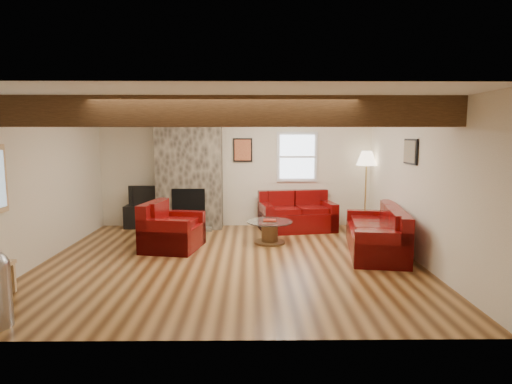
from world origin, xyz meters
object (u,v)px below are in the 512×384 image
sofa_three (375,230)px  television (147,195)px  coffee_table (270,232)px  tv_cabinet (148,217)px  loveseat (297,211)px  floor_lamp (367,163)px  armchair_red (173,226)px

sofa_three → television: bearing=-106.0°
coffee_table → tv_cabinet: 2.97m
tv_cabinet → loveseat: bearing=-5.3°
loveseat → tv_cabinet: size_ratio=1.57×
coffee_table → floor_lamp: 2.74m
sofa_three → armchair_red: size_ratio=1.97×
sofa_three → coffee_table: 1.93m
sofa_three → coffee_table: size_ratio=2.37×
armchair_red → coffee_table: bearing=-67.1°
tv_cabinet → television: television is taller
loveseat → floor_lamp: bearing=-5.2°
loveseat → tv_cabinet: bearing=164.9°
sofa_three → armchair_red: (-3.55, 0.29, 0.03)m
loveseat → floor_lamp: size_ratio=0.92×
sofa_three → floor_lamp: size_ratio=1.21×
coffee_table → floor_lamp: (2.12, 1.23, 1.23)m
armchair_red → television: television is taller
tv_cabinet → floor_lamp: size_ratio=0.59×
television → floor_lamp: bearing=-2.2°
armchair_red → coffee_table: armchair_red is taller
loveseat → television: television is taller
tv_cabinet → floor_lamp: (4.74, -0.18, 1.20)m
armchair_red → television: bearing=36.5°
loveseat → television: bearing=164.9°
loveseat → coffee_table: (-0.63, -1.11, -0.20)m
tv_cabinet → television: 0.47m
armchair_red → coffee_table: 1.80m
sofa_three → tv_cabinet: (-4.42, 2.08, -0.15)m
sofa_three → tv_cabinet: size_ratio=2.07×
sofa_three → coffee_table: sofa_three is taller
sofa_three → television: 4.89m
sofa_three → floor_lamp: 2.19m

